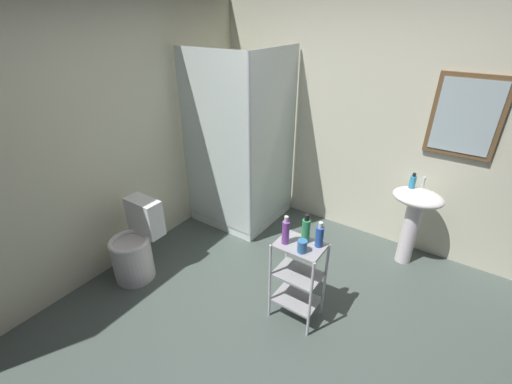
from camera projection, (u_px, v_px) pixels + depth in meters
ground_plane at (277, 333)px, 2.75m from camera, size 4.20×4.20×0.02m
wall_back at (375, 126)px, 3.50m from camera, size 4.20×0.14×2.50m
wall_left at (106, 141)px, 3.08m from camera, size 0.10×4.20×2.50m
shower_stall at (243, 186)px, 4.03m from camera, size 0.92×0.92×2.00m
pedestal_sink at (414, 212)px, 3.28m from camera, size 0.46×0.37×0.81m
sink_faucet at (424, 182)px, 3.23m from camera, size 0.03×0.03×0.10m
toilet at (136, 247)px, 3.22m from camera, size 0.37×0.49×0.76m
storage_cart at (298, 276)px, 2.71m from camera, size 0.38×0.28×0.74m
hand_soap_bottle at (413, 181)px, 3.21m from camera, size 0.06×0.06×0.15m
shampoo_bottle_blue at (319, 236)px, 2.51m from camera, size 0.06×0.06×0.21m
conditioner_bottle_purple at (286, 232)px, 2.53m from camera, size 0.06×0.06×0.24m
body_wash_bottle_green at (306, 230)px, 2.55m from camera, size 0.06×0.06×0.24m
rinse_cup at (302, 246)px, 2.47m from camera, size 0.07×0.07×0.10m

